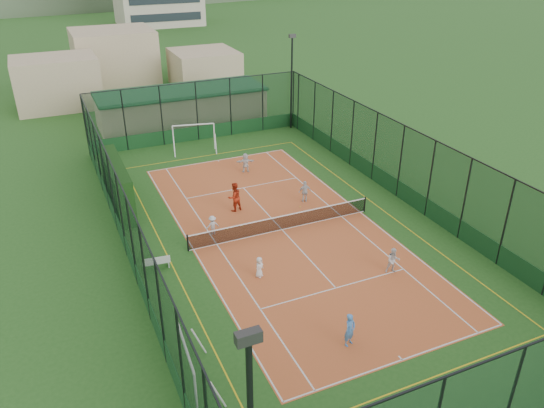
# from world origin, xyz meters

# --- Properties ---
(ground) EXTENTS (300.00, 300.00, 0.00)m
(ground) POSITION_xyz_m (0.00, 0.00, 0.00)
(ground) COLOR #23541C
(ground) RESTS_ON ground
(court_slab) EXTENTS (11.17, 23.97, 0.01)m
(court_slab) POSITION_xyz_m (0.00, 0.00, 0.01)
(court_slab) COLOR #BE5E2A
(court_slab) RESTS_ON ground
(tennis_net) EXTENTS (11.67, 0.12, 1.06)m
(tennis_net) POSITION_xyz_m (0.00, 0.00, 0.53)
(tennis_net) COLOR black
(tennis_net) RESTS_ON ground
(perimeter_fence) EXTENTS (18.12, 34.12, 5.00)m
(perimeter_fence) POSITION_xyz_m (0.00, 0.00, 2.50)
(perimeter_fence) COLOR black
(perimeter_fence) RESTS_ON ground
(floodlight_ne) EXTENTS (0.60, 0.26, 8.25)m
(floodlight_ne) POSITION_xyz_m (8.60, 16.60, 4.12)
(floodlight_ne) COLOR black
(floodlight_ne) RESTS_ON ground
(clubhouse) EXTENTS (15.20, 7.20, 3.15)m
(clubhouse) POSITION_xyz_m (0.00, 22.00, 1.57)
(clubhouse) COLOR tan
(clubhouse) RESTS_ON ground
(hedge_left) EXTENTS (1.02, 6.83, 2.99)m
(hedge_left) POSITION_xyz_m (-8.30, 7.25, 1.49)
(hedge_left) COLOR black
(hedge_left) RESTS_ON ground
(white_bench) EXTENTS (1.46, 0.54, 0.81)m
(white_bench) POSITION_xyz_m (-7.80, -1.02, 0.40)
(white_bench) COLOR white
(white_bench) RESTS_ON ground
(futsal_goal_near) EXTENTS (3.21, 1.11, 2.04)m
(futsal_goal_near) POSITION_xyz_m (-8.52, -9.59, 1.02)
(futsal_goal_near) COLOR white
(futsal_goal_near) RESTS_ON ground
(futsal_goal_far) EXTENTS (3.53, 1.68, 2.19)m
(futsal_goal_far) POSITION_xyz_m (-1.04, 14.68, 1.10)
(futsal_goal_far) COLOR white
(futsal_goal_far) RESTS_ON ground
(child_near_left) EXTENTS (0.67, 0.63, 1.15)m
(child_near_left) POSITION_xyz_m (-3.11, -3.91, 0.59)
(child_near_left) COLOR white
(child_near_left) RESTS_ON court_slab
(child_near_mid) EXTENTS (0.68, 0.57, 1.58)m
(child_near_mid) POSITION_xyz_m (-1.54, -10.16, 0.80)
(child_near_mid) COLOR #4B8BD6
(child_near_mid) RESTS_ON court_slab
(child_near_right) EXTENTS (0.85, 0.76, 1.44)m
(child_near_right) POSITION_xyz_m (3.40, -6.38, 0.73)
(child_near_right) COLOR silver
(child_near_right) RESTS_ON court_slab
(child_far_left) EXTENTS (0.78, 0.45, 1.20)m
(child_far_left) POSITION_xyz_m (-3.94, 1.20, 0.61)
(child_far_left) COLOR silver
(child_far_left) RESTS_ON court_slab
(child_far_right) EXTENTS (0.90, 0.45, 1.48)m
(child_far_right) POSITION_xyz_m (2.94, 2.78, 0.75)
(child_far_right) COLOR silver
(child_far_right) RESTS_ON court_slab
(child_far_back) EXTENTS (1.41, 0.72, 1.46)m
(child_far_back) POSITION_xyz_m (1.17, 8.93, 0.74)
(child_far_back) COLOR white
(child_far_back) RESTS_ON court_slab
(coach) EXTENTS (1.08, 0.94, 1.91)m
(coach) POSITION_xyz_m (-1.71, 3.49, 0.97)
(coach) COLOR #AA2812
(coach) RESTS_ON court_slab
(tennis_balls) EXTENTS (5.38, 0.91, 0.07)m
(tennis_balls) POSITION_xyz_m (-0.91, 1.60, 0.04)
(tennis_balls) COLOR #CCE033
(tennis_balls) RESTS_ON court_slab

